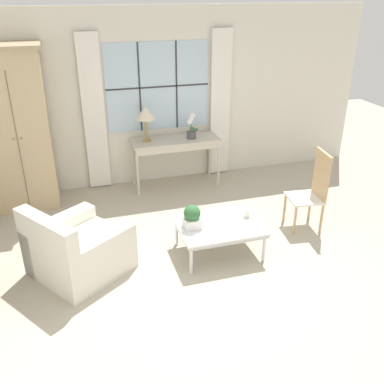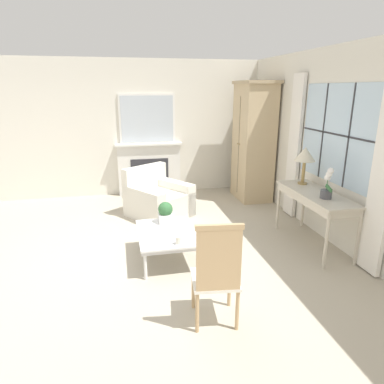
{
  "view_description": "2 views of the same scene",
  "coord_description": "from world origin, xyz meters",
  "px_view_note": "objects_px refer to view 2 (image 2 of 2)",
  "views": [
    {
      "loc": [
        -1.45,
        -3.74,
        3.04
      ],
      "look_at": [
        -0.17,
        0.54,
        0.89
      ],
      "focal_mm": 40.0,
      "sensor_mm": 36.0,
      "label": 1
    },
    {
      "loc": [
        4.33,
        -0.02,
        2.21
      ],
      "look_at": [
        -0.15,
        0.94,
        0.82
      ],
      "focal_mm": 32.0,
      "sensor_mm": 36.0,
      "label": 2
    }
  ],
  "objects_px": {
    "potted_plant_small": "(165,212)",
    "pillar_candle": "(179,241)",
    "console_table": "(316,198)",
    "table_lamp": "(305,155)",
    "fireplace": "(149,163)",
    "armoire": "(253,142)",
    "coffee_table": "(167,235)",
    "armchair_upholstered": "(158,200)",
    "side_chair_wooden": "(217,271)",
    "potted_orchid": "(327,186)"
  },
  "relations": [
    {
      "from": "armoire",
      "to": "console_table",
      "type": "height_order",
      "value": "armoire"
    },
    {
      "from": "fireplace",
      "to": "armoire",
      "type": "height_order",
      "value": "armoire"
    },
    {
      "from": "coffee_table",
      "to": "armchair_upholstered",
      "type": "bearing_deg",
      "value": 177.29
    },
    {
      "from": "fireplace",
      "to": "potted_plant_small",
      "type": "xyz_separation_m",
      "value": [
        2.75,
        -0.03,
        -0.14
      ]
    },
    {
      "from": "pillar_candle",
      "to": "side_chair_wooden",
      "type": "bearing_deg",
      "value": 9.81
    },
    {
      "from": "side_chair_wooden",
      "to": "pillar_candle",
      "type": "bearing_deg",
      "value": -170.19
    },
    {
      "from": "armoire",
      "to": "side_chair_wooden",
      "type": "height_order",
      "value": "armoire"
    },
    {
      "from": "armoire",
      "to": "pillar_candle",
      "type": "relative_size",
      "value": 20.61
    },
    {
      "from": "side_chair_wooden",
      "to": "armoire",
      "type": "bearing_deg",
      "value": 153.9
    },
    {
      "from": "table_lamp",
      "to": "potted_plant_small",
      "type": "distance_m",
      "value": 2.26
    },
    {
      "from": "side_chair_wooden",
      "to": "pillar_candle",
      "type": "distance_m",
      "value": 1.06
    },
    {
      "from": "potted_orchid",
      "to": "coffee_table",
      "type": "relative_size",
      "value": 0.41
    },
    {
      "from": "armchair_upholstered",
      "to": "potted_plant_small",
      "type": "relative_size",
      "value": 4.34
    },
    {
      "from": "potted_plant_small",
      "to": "pillar_candle",
      "type": "distance_m",
      "value": 0.75
    },
    {
      "from": "armoire",
      "to": "armchair_upholstered",
      "type": "bearing_deg",
      "value": -72.95
    },
    {
      "from": "fireplace",
      "to": "potted_plant_small",
      "type": "bearing_deg",
      "value": -0.68
    },
    {
      "from": "pillar_candle",
      "to": "potted_plant_small",
      "type": "bearing_deg",
      "value": -175.86
    },
    {
      "from": "fireplace",
      "to": "table_lamp",
      "type": "distance_m",
      "value": 3.43
    },
    {
      "from": "fireplace",
      "to": "pillar_candle",
      "type": "xyz_separation_m",
      "value": [
        3.49,
        0.02,
        -0.24
      ]
    },
    {
      "from": "armoire",
      "to": "pillar_candle",
      "type": "height_order",
      "value": "armoire"
    },
    {
      "from": "console_table",
      "to": "potted_orchid",
      "type": "relative_size",
      "value": 3.38
    },
    {
      "from": "side_chair_wooden",
      "to": "coffee_table",
      "type": "xyz_separation_m",
      "value": [
        -1.44,
        -0.26,
        -0.24
      ]
    },
    {
      "from": "table_lamp",
      "to": "pillar_candle",
      "type": "xyz_separation_m",
      "value": [
        0.86,
        -2.09,
        -0.8
      ]
    },
    {
      "from": "potted_plant_small",
      "to": "potted_orchid",
      "type": "bearing_deg",
      "value": 73.75
    },
    {
      "from": "armchair_upholstered",
      "to": "armoire",
      "type": "bearing_deg",
      "value": 107.05
    },
    {
      "from": "console_table",
      "to": "coffee_table",
      "type": "distance_m",
      "value": 2.17
    },
    {
      "from": "armoire",
      "to": "pillar_candle",
      "type": "distance_m",
      "value": 3.48
    },
    {
      "from": "console_table",
      "to": "pillar_candle",
      "type": "height_order",
      "value": "console_table"
    },
    {
      "from": "console_table",
      "to": "side_chair_wooden",
      "type": "distance_m",
      "value": 2.37
    },
    {
      "from": "armchair_upholstered",
      "to": "pillar_candle",
      "type": "distance_m",
      "value": 2.11
    },
    {
      "from": "armoire",
      "to": "pillar_candle",
      "type": "bearing_deg",
      "value": -36.56
    },
    {
      "from": "armchair_upholstered",
      "to": "potted_plant_small",
      "type": "distance_m",
      "value": 1.39
    },
    {
      "from": "console_table",
      "to": "table_lamp",
      "type": "relative_size",
      "value": 2.52
    },
    {
      "from": "fireplace",
      "to": "table_lamp",
      "type": "xyz_separation_m",
      "value": [
        2.63,
        2.12,
        0.57
      ]
    },
    {
      "from": "potted_orchid",
      "to": "console_table",
      "type": "bearing_deg",
      "value": 175.05
    },
    {
      "from": "armoire",
      "to": "console_table",
      "type": "distance_m",
      "value": 2.38
    },
    {
      "from": "table_lamp",
      "to": "potted_plant_small",
      "type": "bearing_deg",
      "value": -86.9
    },
    {
      "from": "armchair_upholstered",
      "to": "coffee_table",
      "type": "distance_m",
      "value": 1.71
    },
    {
      "from": "fireplace",
      "to": "coffee_table",
      "type": "height_order",
      "value": "fireplace"
    },
    {
      "from": "potted_plant_small",
      "to": "console_table",
      "type": "bearing_deg",
      "value": 80.77
    },
    {
      "from": "table_lamp",
      "to": "side_chair_wooden",
      "type": "distance_m",
      "value": 2.77
    },
    {
      "from": "pillar_candle",
      "to": "fireplace",
      "type": "bearing_deg",
      "value": -179.66
    },
    {
      "from": "table_lamp",
      "to": "coffee_table",
      "type": "height_order",
      "value": "table_lamp"
    },
    {
      "from": "coffee_table",
      "to": "pillar_candle",
      "type": "relative_size",
      "value": 8.92
    },
    {
      "from": "console_table",
      "to": "potted_orchid",
      "type": "bearing_deg",
      "value": -4.95
    },
    {
      "from": "side_chair_wooden",
      "to": "potted_plant_small",
      "type": "distance_m",
      "value": 1.8
    },
    {
      "from": "fireplace",
      "to": "coffee_table",
      "type": "xyz_separation_m",
      "value": [
        3.09,
        -0.06,
        -0.32
      ]
    },
    {
      "from": "console_table",
      "to": "fireplace",
      "type": "bearing_deg",
      "value": -146.12
    },
    {
      "from": "side_chair_wooden",
      "to": "coffee_table",
      "type": "relative_size",
      "value": 1.07
    },
    {
      "from": "console_table",
      "to": "coffee_table",
      "type": "relative_size",
      "value": 1.4
    }
  ]
}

